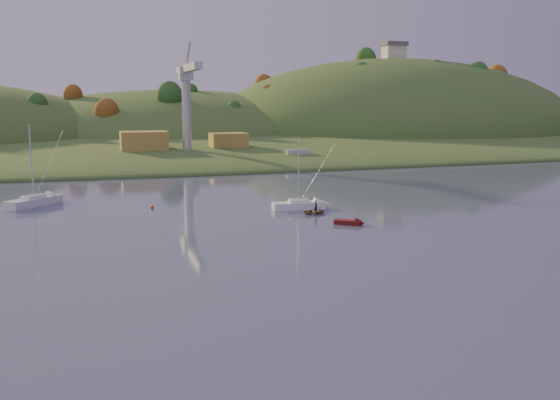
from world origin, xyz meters
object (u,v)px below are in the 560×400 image
object	(u,v)px
sailboat_near	(34,201)
red_tender	(353,222)
canoe	(316,211)
sailboat_far	(298,204)

from	to	relation	value
sailboat_near	red_tender	xyz separation A→B (m)	(38.47, -25.62, -0.48)
sailboat_near	red_tender	world-z (taller)	sailboat_near
sailboat_near	canoe	bearing A→B (deg)	-70.69
sailboat_near	sailboat_far	distance (m)	37.98
sailboat_far	red_tender	world-z (taller)	sailboat_far
canoe	red_tender	world-z (taller)	red_tender
red_tender	canoe	bearing A→B (deg)	136.98
canoe	red_tender	size ratio (longest dim) A/B	0.83
sailboat_far	canoe	bearing A→B (deg)	-70.57
sailboat_near	sailboat_far	xyz separation A→B (m)	(35.45, -13.63, -0.08)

